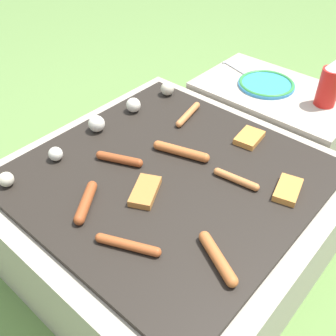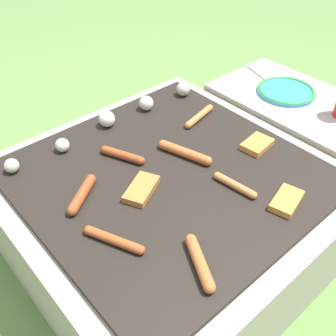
# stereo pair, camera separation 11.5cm
# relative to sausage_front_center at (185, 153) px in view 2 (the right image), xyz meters

# --- Properties ---
(ground_plane) EXTENTS (14.00, 14.00, 0.00)m
(ground_plane) POSITION_rel_sausage_front_center_xyz_m (-0.09, -0.03, -0.38)
(ground_plane) COLOR #608442
(grill) EXTENTS (0.92, 0.92, 0.36)m
(grill) POSITION_rel_sausage_front_center_xyz_m (-0.09, -0.03, -0.20)
(grill) COLOR #A89E8C
(grill) RESTS_ON ground_plane
(side_ledge) EXTENTS (0.38, 0.61, 0.36)m
(side_ledge) POSITION_rel_sausage_front_center_xyz_m (0.57, -0.02, -0.20)
(side_ledge) COLOR #A89E8C
(side_ledge) RESTS_ON ground_plane
(sausage_front_center) EXTENTS (0.08, 0.18, 0.03)m
(sausage_front_center) POSITION_rel_sausage_front_center_xyz_m (0.00, 0.00, 0.00)
(sausage_front_center) COLOR #B7602D
(sausage_front_center) RESTS_ON grill
(sausage_back_left) EXTENTS (0.13, 0.10, 0.03)m
(sausage_back_left) POSITION_rel_sausage_front_center_xyz_m (-0.34, 0.05, -0.00)
(sausage_back_left) COLOR #93421E
(sausage_back_left) RESTS_ON grill
(sausage_back_center) EXTENTS (0.08, 0.14, 0.03)m
(sausage_back_center) POSITION_rel_sausage_front_center_xyz_m (-0.15, 0.12, -0.00)
(sausage_back_center) COLOR #93421E
(sausage_back_center) RESTS_ON grill
(sausage_mid_right) EXTENTS (0.16, 0.05, 0.02)m
(sausage_mid_right) POSITION_rel_sausage_front_center_xyz_m (0.18, 0.12, -0.00)
(sausage_mid_right) COLOR #C6753D
(sausage_mid_right) RESTS_ON grill
(sausage_back_right) EXTENTS (0.04, 0.14, 0.02)m
(sausage_back_right) POSITION_rel_sausage_front_center_xyz_m (0.01, -0.20, -0.00)
(sausage_back_right) COLOR #C6753D
(sausage_back_right) RESTS_ON grill
(sausage_front_right) EXTENTS (0.09, 0.15, 0.03)m
(sausage_front_right) POSITION_rel_sausage_front_center_xyz_m (-0.25, -0.32, -0.00)
(sausage_front_right) COLOR #B7602D
(sausage_front_right) RESTS_ON grill
(sausage_mid_left) EXTENTS (0.08, 0.16, 0.02)m
(sausage_mid_left) POSITION_rel_sausage_front_center_xyz_m (-0.36, -0.14, -0.00)
(sausage_mid_left) COLOR #A34C23
(sausage_mid_left) RESTS_ON grill
(bread_slice_right) EXTENTS (0.11, 0.08, 0.02)m
(bread_slice_right) POSITION_rel_sausage_front_center_xyz_m (0.21, -0.12, -0.00)
(bread_slice_right) COLOR #D18438
(bread_slice_right) RESTS_ON grill
(bread_slice_left) EXTENTS (0.12, 0.09, 0.02)m
(bread_slice_left) POSITION_rel_sausage_front_center_xyz_m (0.07, -0.33, -0.00)
(bread_slice_left) COLOR #D18438
(bread_slice_left) RESTS_ON grill
(bread_slice_center) EXTENTS (0.14, 0.11, 0.02)m
(bread_slice_center) POSITION_rel_sausage_front_center_xyz_m (-0.20, -0.04, -0.00)
(bread_slice_center) COLOR #B27033
(bread_slice_center) RESTS_ON grill
(mushroom_row) EXTENTS (0.74, 0.07, 0.06)m
(mushroom_row) POSITION_rel_sausage_front_center_xyz_m (-0.04, 0.29, 0.01)
(mushroom_row) COLOR beige
(mushroom_row) RESTS_ON grill
(plate_colorful) EXTENTS (0.22, 0.22, 0.02)m
(plate_colorful) POSITION_rel_sausage_front_center_xyz_m (0.57, 0.03, -0.01)
(plate_colorful) COLOR #338CCC
(plate_colorful) RESTS_ON side_ledge
(fork_utensil) EXTENTS (0.06, 0.16, 0.01)m
(fork_utensil) POSITION_rel_sausage_front_center_xyz_m (0.61, 0.21, -0.01)
(fork_utensil) COLOR silver
(fork_utensil) RESTS_ON side_ledge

